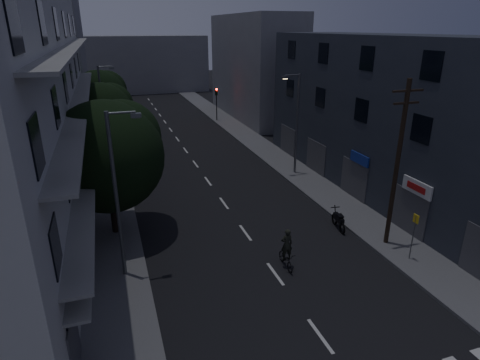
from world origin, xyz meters
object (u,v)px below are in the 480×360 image
motorcycle (339,221)px  bus_stop_sign (414,229)px  cyclist (286,254)px  utility_pole (397,162)px

motorcycle → bus_stop_sign: bearing=-60.4°
motorcycle → cyclist: bearing=-139.6°
bus_stop_sign → motorcycle: size_ratio=1.28×
utility_pole → motorcycle: size_ratio=4.56×
motorcycle → cyclist: (-4.77, -2.81, 0.22)m
motorcycle → utility_pole: bearing=-49.7°
bus_stop_sign → cyclist: 6.64m
motorcycle → cyclist: size_ratio=0.92×
utility_pole → motorcycle: 5.28m
utility_pole → motorcycle: utility_pole is taller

